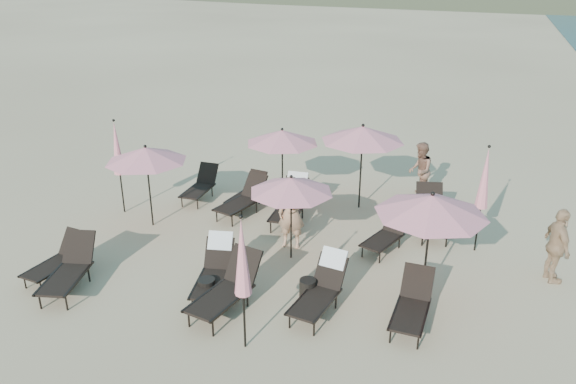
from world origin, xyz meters
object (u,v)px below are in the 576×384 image
(lounger_10, at_px, (387,234))
(beachgoer_b, at_px, (420,171))
(lounger_4, at_px, (321,287))
(beachgoer_a, at_px, (292,213))
(lounger_8, at_px, (243,199))
(lounger_11, at_px, (431,213))
(lounger_5, at_px, (412,304))
(umbrella_closed_0, at_px, (242,258))
(lounger_7, at_px, (248,192))
(umbrella_open_2, at_px, (432,205))
(lounger_0, at_px, (57,259))
(lounger_2, at_px, (215,268))
(umbrella_closed_2, at_px, (117,149))
(umbrella_open_0, at_px, (146,155))
(umbrella_open_1, at_px, (291,185))
(umbrella_open_4, at_px, (363,134))
(side_table_1, at_px, (308,290))
(lounger_3, at_px, (227,288))
(lounger_9, at_px, (291,201))
(umbrella_closed_1, at_px, (485,179))
(lounger_1, at_px, (69,268))
(beachgoer_c, at_px, (557,246))
(side_table_0, at_px, (207,289))
(lounger_6, at_px, (201,185))
(umbrella_open_3, at_px, (282,137))

(lounger_10, bearing_deg, beachgoer_b, 104.24)
(lounger_4, distance_m, beachgoer_a, 2.79)
(lounger_8, xyz_separation_m, lounger_11, (5.04, 0.63, 0.04))
(lounger_5, bearing_deg, umbrella_closed_0, -146.07)
(lounger_7, bearing_deg, lounger_5, -29.69)
(umbrella_open_2, xyz_separation_m, beachgoer_b, (-0.77, 5.44, -1.29))
(lounger_8, bearing_deg, lounger_7, 115.60)
(beachgoer_a, bearing_deg, umbrella_open_2, -29.22)
(lounger_0, xyz_separation_m, lounger_8, (2.58, 4.40, 0.05))
(lounger_2, relative_size, umbrella_closed_2, 0.67)
(lounger_11, distance_m, umbrella_open_0, 7.49)
(beachgoer_a, bearing_deg, umbrella_open_1, -80.49)
(umbrella_open_2, relative_size, umbrella_open_4, 0.98)
(side_table_1, height_order, beachgoer_b, beachgoer_b)
(lounger_3, relative_size, lounger_11, 0.99)
(lounger_9, distance_m, side_table_1, 3.96)
(side_table_1, bearing_deg, lounger_10, 67.71)
(lounger_10, xyz_separation_m, umbrella_closed_1, (2.07, 0.65, 1.47))
(umbrella_closed_0, bearing_deg, lounger_7, 112.51)
(umbrella_open_4, distance_m, side_table_1, 5.39)
(lounger_2, relative_size, umbrella_open_1, 0.86)
(side_table_1, bearing_deg, lounger_1, -166.39)
(lounger_4, distance_m, lounger_8, 4.99)
(side_table_1, relative_size, beachgoer_c, 0.29)
(lounger_2, height_order, beachgoer_b, beachgoer_b)
(lounger_9, relative_size, side_table_0, 3.96)
(beachgoer_c, bearing_deg, beachgoer_b, 21.75)
(lounger_7, relative_size, umbrella_open_4, 0.64)
(lounger_0, relative_size, umbrella_open_1, 0.75)
(lounger_9, bearing_deg, lounger_4, -65.54)
(side_table_0, bearing_deg, umbrella_closed_1, 37.99)
(lounger_5, bearing_deg, umbrella_open_4, 114.93)
(umbrella_closed_2, relative_size, side_table_1, 5.46)
(beachgoer_a, bearing_deg, lounger_8, 136.32)
(umbrella_open_1, height_order, side_table_1, umbrella_open_1)
(lounger_5, distance_m, umbrella_open_2, 1.96)
(umbrella_open_0, height_order, umbrella_closed_1, umbrella_closed_1)
(lounger_10, bearing_deg, umbrella_closed_0, -91.47)
(umbrella_open_0, bearing_deg, umbrella_open_2, -9.48)
(lounger_1, relative_size, lounger_10, 1.16)
(lounger_1, xyz_separation_m, umbrella_closed_0, (4.34, -0.62, 1.38))
(lounger_1, xyz_separation_m, lounger_6, (0.37, 5.32, -0.05))
(umbrella_closed_0, bearing_deg, umbrella_open_3, 103.88)
(lounger_2, relative_size, umbrella_closed_1, 0.67)
(umbrella_closed_0, xyz_separation_m, beachgoer_a, (-0.46, 3.98, -0.95))
(lounger_7, distance_m, umbrella_open_1, 3.63)
(lounger_2, xyz_separation_m, umbrella_closed_2, (-4.20, 2.79, 1.36))
(umbrella_open_0, height_order, side_table_0, umbrella_open_0)
(lounger_1, bearing_deg, lounger_8, 52.96)
(umbrella_open_2, distance_m, umbrella_open_3, 5.91)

